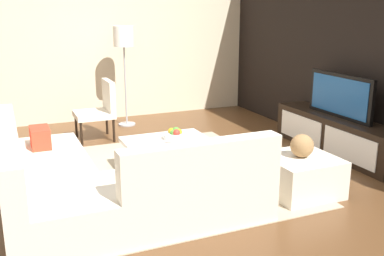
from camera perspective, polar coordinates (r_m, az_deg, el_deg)
ground_plane at (r=5.13m, az=-3.12°, el=-6.54°), size 14.00×14.00×0.00m
feature_wall_back at (r=6.25m, az=20.94°, el=9.63°), size 6.40×0.12×2.80m
side_wall_left at (r=7.91m, az=-10.09°, el=11.34°), size 0.12×5.20×2.80m
area_rug at (r=5.22m, az=-3.50°, el=-6.12°), size 2.97×2.66×0.01m
media_console at (r=6.25m, az=17.94°, el=-0.88°), size 2.10×0.46×0.50m
television at (r=6.13m, az=18.35°, el=3.94°), size 1.15×0.06×0.57m
sectional_couch at (r=4.36m, az=-11.97°, el=-6.95°), size 2.33×2.29×0.82m
coffee_table at (r=5.18m, az=-2.49°, el=-3.94°), size 1.08×1.00×0.38m
accent_chair_near at (r=6.68m, az=-11.61°, el=2.66°), size 0.52×0.54×0.87m
floor_lamp at (r=7.30m, az=-8.70°, el=10.78°), size 0.33×0.33×1.61m
ottoman at (r=4.83m, az=13.61°, el=-5.85°), size 0.70×0.70×0.40m
fruit_bowl at (r=5.31m, az=-2.18°, el=-0.84°), size 0.28×0.28×0.14m
decorative_ball at (r=4.72m, az=13.85°, el=-2.22°), size 0.24×0.24×0.24m
book_stack at (r=4.88m, az=-2.88°, el=-2.56°), size 0.18×0.14×0.08m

